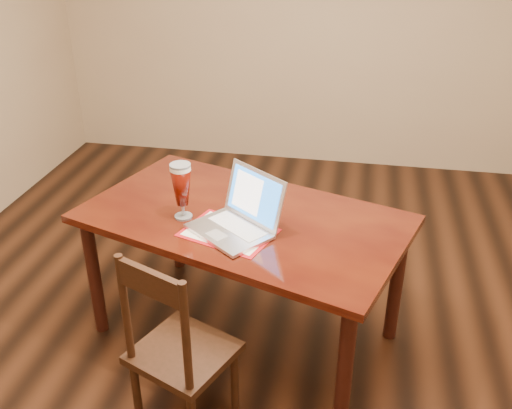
# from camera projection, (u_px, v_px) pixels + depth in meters

# --- Properties ---
(ground) EXTENTS (5.00, 5.00, 0.00)m
(ground) POSITION_uv_depth(u_px,v_px,m) (273.00, 346.00, 3.00)
(ground) COLOR black
(ground) RESTS_ON ground
(dining_table) EXTENTS (1.74, 1.31, 1.00)m
(dining_table) POSITION_uv_depth(u_px,v_px,m) (241.00, 230.00, 2.79)
(dining_table) COLOR #4A1809
(dining_table) RESTS_ON ground
(dining_chair) EXTENTS (0.49, 0.49, 0.90)m
(dining_chair) POSITION_uv_depth(u_px,v_px,m) (178.00, 352.00, 2.35)
(dining_chair) COLOR black
(dining_chair) RESTS_ON ground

